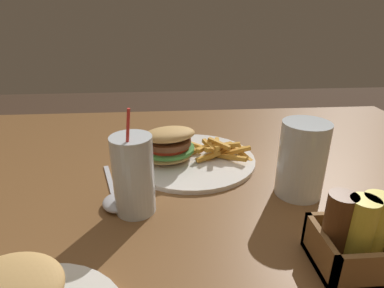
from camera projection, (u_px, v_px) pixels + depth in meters
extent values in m
cube|color=brown|center=(212.00, 226.00, 0.55)|extent=(1.34, 1.22, 0.03)
cylinder|color=brown|center=(344.00, 212.00, 1.24)|extent=(0.08, 0.08, 0.75)
cylinder|color=brown|center=(24.00, 228.00, 1.16)|extent=(0.08, 0.08, 0.75)
cylinder|color=white|center=(192.00, 159.00, 0.74)|extent=(0.29, 0.29, 0.01)
ellipsoid|color=tan|center=(168.00, 155.00, 0.73)|extent=(0.14, 0.12, 0.02)
cylinder|color=#428438|center=(168.00, 148.00, 0.72)|extent=(0.15, 0.15, 0.01)
cylinder|color=red|center=(168.00, 145.00, 0.72)|extent=(0.12, 0.12, 0.01)
cylinder|color=brown|center=(168.00, 141.00, 0.71)|extent=(0.13, 0.13, 0.01)
ellipsoid|color=tan|center=(169.00, 134.00, 0.69)|extent=(0.14, 0.13, 0.04)
cube|color=gold|center=(235.00, 151.00, 0.74)|extent=(0.07, 0.01, 0.02)
cube|color=gold|center=(216.00, 148.00, 0.73)|extent=(0.01, 0.06, 0.03)
cube|color=gold|center=(208.00, 157.00, 0.72)|extent=(0.06, 0.03, 0.02)
cube|color=gold|center=(241.00, 153.00, 0.75)|extent=(0.05, 0.07, 0.03)
cube|color=gold|center=(219.00, 144.00, 0.73)|extent=(0.05, 0.04, 0.02)
cube|color=gold|center=(200.00, 147.00, 0.78)|extent=(0.07, 0.02, 0.03)
cube|color=gold|center=(206.00, 147.00, 0.75)|extent=(0.05, 0.07, 0.02)
cube|color=gold|center=(215.00, 147.00, 0.77)|extent=(0.02, 0.06, 0.02)
cube|color=gold|center=(221.00, 146.00, 0.73)|extent=(0.09, 0.03, 0.02)
cube|color=gold|center=(219.00, 146.00, 0.74)|extent=(0.06, 0.01, 0.02)
cube|color=gold|center=(191.00, 153.00, 0.75)|extent=(0.06, 0.03, 0.02)
cube|color=gold|center=(229.00, 147.00, 0.78)|extent=(0.08, 0.02, 0.02)
cube|color=gold|center=(217.00, 153.00, 0.74)|extent=(0.06, 0.03, 0.02)
cube|color=gold|center=(231.00, 157.00, 0.72)|extent=(0.07, 0.06, 0.02)
cube|color=gold|center=(210.00, 146.00, 0.73)|extent=(0.03, 0.05, 0.02)
cube|color=gold|center=(226.00, 145.00, 0.76)|extent=(0.07, 0.03, 0.02)
cube|color=gold|center=(213.00, 150.00, 0.73)|extent=(0.05, 0.04, 0.02)
cube|color=gold|center=(218.00, 143.00, 0.76)|extent=(0.02, 0.07, 0.02)
cylinder|color=silver|center=(302.00, 159.00, 0.59)|extent=(0.09, 0.09, 0.14)
cylinder|color=#B26B19|center=(301.00, 163.00, 0.59)|extent=(0.08, 0.08, 0.13)
cylinder|color=silver|center=(133.00, 175.00, 0.54)|extent=(0.07, 0.07, 0.14)
cylinder|color=#EFA819|center=(134.00, 179.00, 0.54)|extent=(0.06, 0.06, 0.13)
cylinder|color=red|center=(127.00, 166.00, 0.51)|extent=(0.03, 0.01, 0.19)
ellipsoid|color=silver|center=(117.00, 203.00, 0.57)|extent=(0.06, 0.07, 0.02)
cube|color=silver|center=(110.00, 181.00, 0.66)|extent=(0.05, 0.14, 0.00)
cube|color=brown|center=(347.00, 262.00, 0.44)|extent=(0.09, 0.09, 0.01)
cube|color=brown|center=(380.00, 247.00, 0.44)|extent=(0.01, 0.09, 0.06)
cube|color=brown|center=(319.00, 251.00, 0.43)|extent=(0.01, 0.09, 0.06)
cube|color=brown|center=(335.00, 229.00, 0.47)|extent=(0.09, 0.01, 0.06)
cube|color=brown|center=(369.00, 273.00, 0.40)|extent=(0.09, 0.01, 0.06)
cylinder|color=gold|center=(372.00, 230.00, 0.42)|extent=(0.04, 0.04, 0.10)
cylinder|color=gold|center=(358.00, 233.00, 0.42)|extent=(0.04, 0.04, 0.10)
cylinder|color=#512D14|center=(337.00, 228.00, 0.43)|extent=(0.04, 0.04, 0.10)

